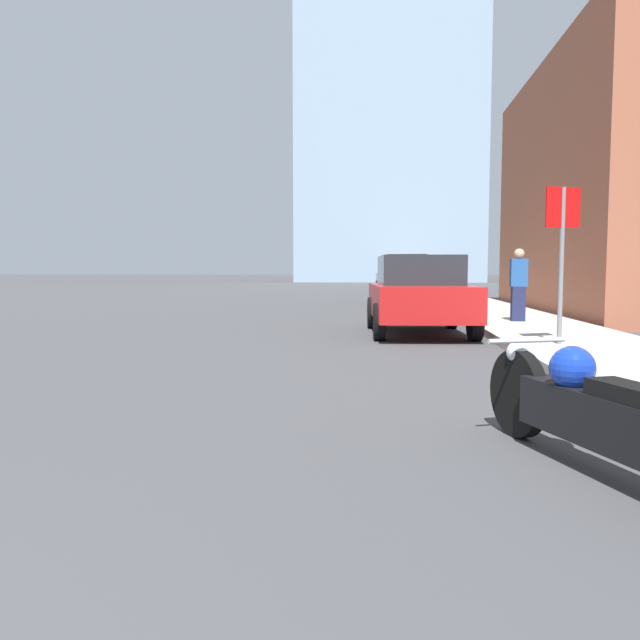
# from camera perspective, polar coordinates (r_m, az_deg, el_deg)

# --- Properties ---
(sidewalk) EXTENTS (2.43, 240.00, 0.15)m
(sidewalk) POSITION_cam_1_polar(r_m,az_deg,el_deg) (39.82, 10.22, 2.75)
(sidewalk) COLOR #B2ADA3
(sidewalk) RESTS_ON ground_plane
(motorcycle) EXTENTS (1.03, 2.39, 0.77)m
(motorcycle) POSITION_cam_1_polar(r_m,az_deg,el_deg) (4.26, 23.95, -7.67)
(motorcycle) COLOR black
(motorcycle) RESTS_ON ground_plane
(parked_car_red) EXTENTS (2.12, 4.01, 1.56)m
(parked_car_red) POSITION_cam_1_polar(r_m,az_deg,el_deg) (12.54, 9.03, 2.35)
(parked_car_red) COLOR red
(parked_car_red) RESTS_ON ground_plane
(parked_car_green) EXTENTS (2.03, 4.04, 1.87)m
(parked_car_green) POSITION_cam_1_polar(r_m,az_deg,el_deg) (23.93, 8.01, 3.65)
(parked_car_green) COLOR #1E6B33
(parked_car_green) RESTS_ON ground_plane
(parked_car_white) EXTENTS (2.11, 3.93, 1.75)m
(parked_car_white) POSITION_cam_1_polar(r_m,az_deg,el_deg) (35.95, 6.75, 3.88)
(parked_car_white) COLOR silver
(parked_car_white) RESTS_ON ground_plane
(parked_car_yellow) EXTENTS (2.02, 4.20, 1.55)m
(parked_car_yellow) POSITION_cam_1_polar(r_m,az_deg,el_deg) (47.71, 6.57, 3.94)
(parked_car_yellow) COLOR gold
(parked_car_yellow) RESTS_ON ground_plane
(parked_car_black) EXTENTS (2.05, 4.25, 1.64)m
(parked_car_black) POSITION_cam_1_polar(r_m,az_deg,el_deg) (60.64, 6.26, 4.10)
(parked_car_black) COLOR black
(parked_car_black) RESTS_ON ground_plane
(stop_sign) EXTENTS (0.57, 0.26, 2.36)m
(stop_sign) POSITION_cam_1_polar(r_m,az_deg,el_deg) (10.13, 21.26, 7.01)
(stop_sign) COLOR slate
(stop_sign) RESTS_ON sidewalk
(pedestrian) EXTENTS (0.36, 0.22, 1.60)m
(pedestrian) POSITION_cam_1_polar(r_m,az_deg,el_deg) (14.42, 17.69, 3.12)
(pedestrian) COLOR #1E2347
(pedestrian) RESTS_ON sidewalk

